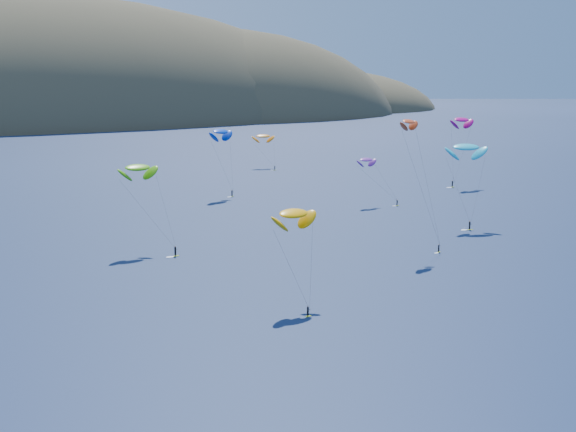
# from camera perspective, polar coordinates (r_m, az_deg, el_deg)

# --- Properties ---
(island) EXTENTS (730.00, 300.00, 210.00)m
(island) POSITION_cam_1_polar(r_m,az_deg,el_deg) (626.24, -18.14, 5.57)
(island) COLOR #3D3526
(island) RESTS_ON ground
(kitesurfer_2) EXTENTS (9.40, 12.07, 16.54)m
(kitesurfer_2) POSITION_cam_1_polar(r_m,az_deg,el_deg) (125.86, 0.40, 0.18)
(kitesurfer_2) COLOR #ACCD16
(kitesurfer_2) RESTS_ON ground
(kitesurfer_3) EXTENTS (9.29, 14.66, 19.08)m
(kitesurfer_3) POSITION_cam_1_polar(r_m,az_deg,el_deg) (166.67, -10.64, 3.39)
(kitesurfer_3) COLOR #ACCD16
(kitesurfer_3) RESTS_ON ground
(kitesurfer_4) EXTENTS (10.57, 9.67, 21.33)m
(kitesurfer_4) POSITION_cam_1_polar(r_m,az_deg,el_deg) (234.70, -4.83, 6.01)
(kitesurfer_4) COLOR #ACCD16
(kitesurfer_4) RESTS_ON ground
(kitesurfer_5) EXTENTS (10.97, 10.76, 21.18)m
(kitesurfer_5) POSITION_cam_1_polar(r_m,az_deg,el_deg) (193.86, 12.55, 4.80)
(kitesurfer_5) COLOR #ACCD16
(kitesurfer_5) RESTS_ON ground
(kitesurfer_6) EXTENTS (9.68, 9.07, 14.01)m
(kitesurfer_6) POSITION_cam_1_polar(r_m,az_deg,el_deg) (219.44, 5.60, 4.00)
(kitesurfer_6) COLOR #ACCD16
(kitesurfer_6) RESTS_ON ground
(kitesurfer_8) EXTENTS (12.11, 7.13, 23.36)m
(kitesurfer_8) POSITION_cam_1_polar(r_m,az_deg,el_deg) (261.12, 12.24, 6.71)
(kitesurfer_8) COLOR #ACCD16
(kitesurfer_8) RESTS_ON ground
(kitesurfer_9) EXTENTS (6.75, 10.81, 27.71)m
(kitesurfer_9) POSITION_cam_1_polar(r_m,az_deg,el_deg) (165.49, 8.59, 6.63)
(kitesurfer_9) COLOR #ACCD16
(kitesurfer_9) RESTS_ON ground
(kitesurfer_11) EXTENTS (8.97, 14.50, 13.97)m
(kitesurfer_11) POSITION_cam_1_polar(r_m,az_deg,el_deg) (303.07, -1.78, 5.70)
(kitesurfer_11) COLOR #ACCD16
(kitesurfer_11) RESTS_ON ground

